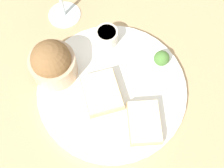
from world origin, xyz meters
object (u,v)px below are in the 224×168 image
at_px(sauce_ramekin, 107,36).
at_px(cheese_toast_far, 144,123).
at_px(salad_bowl, 52,63).
at_px(cheese_toast_near, 102,93).

bearing_deg(sauce_ramekin, cheese_toast_far, 27.68).
xyz_separation_m(salad_bowl, cheese_toast_near, (0.04, 0.10, -0.03)).
height_order(salad_bowl, cheese_toast_far, salad_bowl).
bearing_deg(cheese_toast_near, cheese_toast_far, 59.92).
distance_m(sauce_ramekin, cheese_toast_far, 0.21).
distance_m(salad_bowl, sauce_ramekin, 0.14).
height_order(cheese_toast_near, cheese_toast_far, same).
distance_m(salad_bowl, cheese_toast_far, 0.22).
bearing_deg(cheese_toast_near, salad_bowl, -111.63).
relative_size(salad_bowl, cheese_toast_far, 1.00).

